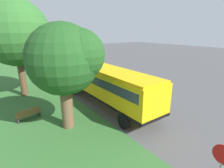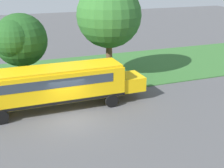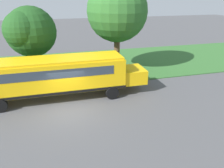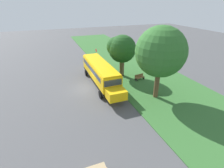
# 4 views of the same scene
# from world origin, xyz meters

# --- Properties ---
(ground_plane) EXTENTS (120.00, 120.00, 0.00)m
(ground_plane) POSITION_xyz_m (0.00, 0.00, 0.00)
(ground_plane) COLOR #4C4C4F
(grass_verge) EXTENTS (12.00, 80.00, 0.08)m
(grass_verge) POSITION_xyz_m (-10.00, 0.00, 0.04)
(grass_verge) COLOR #33662D
(grass_verge) RESTS_ON ground
(school_bus) EXTENTS (2.85, 12.42, 3.16)m
(school_bus) POSITION_xyz_m (-2.31, -0.57, 1.92)
(school_bus) COLOR yellow
(school_bus) RESTS_ON ground
(oak_tree_beside_bus) EXTENTS (4.39, 4.26, 6.61)m
(oak_tree_beside_bus) POSITION_xyz_m (-6.26, -2.51, 4.51)
(oak_tree_beside_bus) COLOR brown
(oak_tree_beside_bus) RESTS_ON ground
(oak_tree_roadside_mid) EXTENTS (5.89, 5.89, 8.86)m
(oak_tree_roadside_mid) POSITION_xyz_m (-7.51, 5.51, 5.80)
(oak_tree_roadside_mid) COLOR brown
(oak_tree_roadside_mid) RESTS_ON ground
(park_bench) EXTENTS (1.66, 0.78, 0.92)m
(park_bench) POSITION_xyz_m (-8.36, 0.17, 0.47)
(park_bench) COLOR brown
(park_bench) RESTS_ON ground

